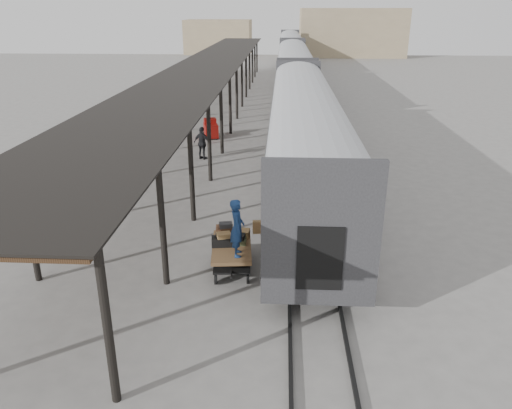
{
  "coord_description": "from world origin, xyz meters",
  "views": [
    {
      "loc": [
        2.17,
        -15.45,
        8.04
      ],
      "look_at": [
        1.32,
        0.56,
        1.7
      ],
      "focal_mm": 35.0,
      "sensor_mm": 36.0,
      "label": 1
    }
  ],
  "objects_px": {
    "luggage_tug": "(211,129)",
    "porter": "(237,228)",
    "baggage_cart": "(232,251)",
    "pedestrian": "(202,143)"
  },
  "relations": [
    {
      "from": "porter",
      "to": "pedestrian",
      "type": "xyz_separation_m",
      "value": [
        -3.16,
        13.35,
        -0.86
      ]
    },
    {
      "from": "baggage_cart",
      "to": "luggage_tug",
      "type": "relative_size",
      "value": 1.61
    },
    {
      "from": "luggage_tug",
      "to": "porter",
      "type": "relative_size",
      "value": 0.84
    },
    {
      "from": "baggage_cart",
      "to": "porter",
      "type": "distance_m",
      "value": 1.33
    },
    {
      "from": "baggage_cart",
      "to": "porter",
      "type": "xyz_separation_m",
      "value": [
        0.25,
        -0.65,
        1.13
      ]
    },
    {
      "from": "luggage_tug",
      "to": "pedestrian",
      "type": "height_order",
      "value": "pedestrian"
    },
    {
      "from": "pedestrian",
      "to": "porter",
      "type": "bearing_deg",
      "value": 125.97
    },
    {
      "from": "baggage_cart",
      "to": "porter",
      "type": "relative_size",
      "value": 1.36
    },
    {
      "from": "baggage_cart",
      "to": "pedestrian",
      "type": "height_order",
      "value": "pedestrian"
    },
    {
      "from": "luggage_tug",
      "to": "porter",
      "type": "height_order",
      "value": "porter"
    }
  ]
}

